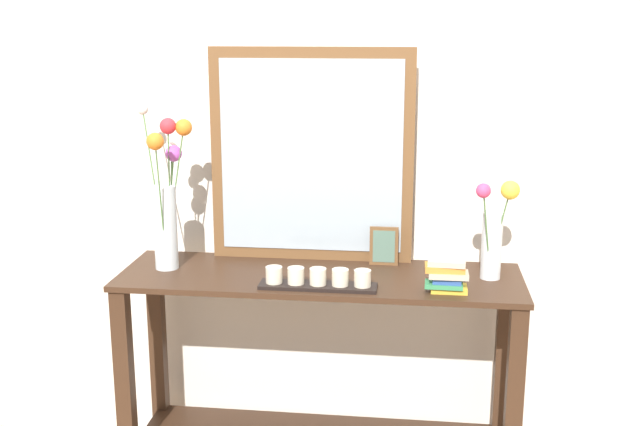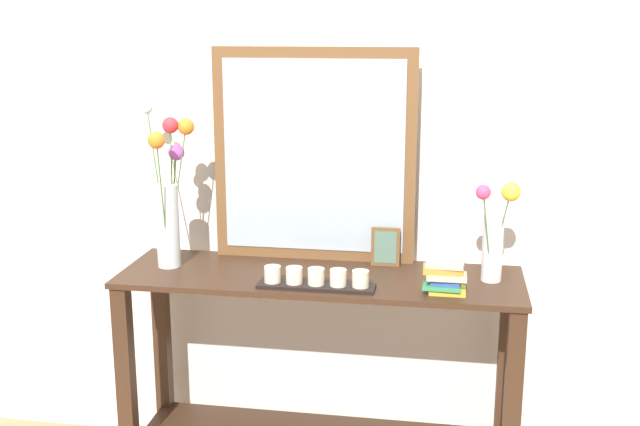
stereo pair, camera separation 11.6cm
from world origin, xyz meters
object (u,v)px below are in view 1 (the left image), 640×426
at_px(console_table, 320,363).
at_px(vase_right, 494,232).
at_px(tall_vase_left, 166,200).
at_px(book_stack, 447,275).
at_px(picture_frame_small, 384,246).
at_px(mirror_leaning, 311,156).
at_px(candle_tray, 318,280).

relative_size(console_table, vase_right, 4.00).
bearing_deg(tall_vase_left, book_stack, -8.18).
distance_m(vase_right, picture_frame_small, 0.41).
bearing_deg(vase_right, console_table, -177.96).
xyz_separation_m(mirror_leaning, picture_frame_small, (0.27, -0.04, -0.32)).
relative_size(console_table, candle_tray, 3.59).
height_order(tall_vase_left, book_stack, tall_vase_left).
distance_m(vase_right, book_stack, 0.25).
relative_size(mirror_leaning, picture_frame_small, 5.46).
height_order(console_table, vase_right, vase_right).
xyz_separation_m(candle_tray, book_stack, (0.42, 0.01, 0.03)).
bearing_deg(console_table, vase_right, 2.04).
height_order(tall_vase_left, picture_frame_small, tall_vase_left).
relative_size(console_table, tall_vase_left, 2.44).
xyz_separation_m(vase_right, book_stack, (-0.16, -0.15, -0.11)).
xyz_separation_m(console_table, mirror_leaning, (-0.05, 0.19, 0.72)).
distance_m(console_table, tall_vase_left, 0.80).
bearing_deg(tall_vase_left, vase_right, 0.48).
bearing_deg(mirror_leaning, picture_frame_small, -9.37).
bearing_deg(tall_vase_left, picture_frame_small, 9.64).
distance_m(console_table, mirror_leaning, 0.75).
height_order(console_table, mirror_leaning, mirror_leaning).
xyz_separation_m(candle_tray, picture_frame_small, (0.21, 0.28, 0.04)).
bearing_deg(console_table, candle_tray, -85.75).
bearing_deg(mirror_leaning, vase_right, -14.31).
xyz_separation_m(console_table, candle_tray, (0.01, -0.14, 0.36)).
bearing_deg(console_table, tall_vase_left, 178.78).
distance_m(console_table, book_stack, 0.60).
bearing_deg(picture_frame_small, mirror_leaning, 170.63).
relative_size(mirror_leaning, candle_tray, 1.98).
bearing_deg(candle_tray, vase_right, 15.50).
bearing_deg(vase_right, picture_frame_small, 162.27).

